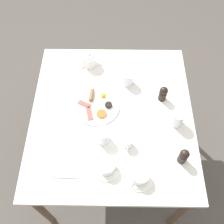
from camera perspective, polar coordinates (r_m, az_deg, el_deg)
The scene contains 16 objects.
ground_plane at distance 2.29m, azimuth 0.00°, elevation -10.39°, with size 8.00×8.00×0.00m, color #4C4742.
table at distance 1.67m, azimuth 0.00°, elevation -1.67°, with size 1.09×0.99×0.76m.
breakfast_plate at distance 1.63m, azimuth -3.32°, elevation 1.56°, with size 0.29×0.29×0.04m.
teapot_near at distance 1.82m, azimuth -4.96°, elevation 11.28°, with size 0.10×0.17×0.11m.
teacup_with_saucer_left at distance 1.42m, azimuth 6.10°, elevation -13.82°, with size 0.15×0.15×0.06m.
teacup_with_saucer_right at distance 1.43m, azimuth -1.09°, elevation -11.84°, with size 0.15×0.15×0.06m.
water_glass_tall at distance 1.58m, azimuth 14.07°, elevation -1.36°, with size 0.08×0.08×0.10m.
water_glass_short at distance 1.48m, azimuth -2.08°, elevation -5.21°, with size 0.08×0.08×0.09m.
wine_glass_spare at distance 1.71m, azimuth 3.47°, elevation 7.26°, with size 0.08×0.08×0.09m.
creamer_jug at distance 1.48m, azimuth 3.33°, elevation -6.60°, with size 0.08×0.06×0.06m.
pepper_grinder at distance 1.65m, azimuth 11.07°, elevation 4.01°, with size 0.05×0.05×0.11m.
salt_grinder at distance 1.47m, azimuth 15.30°, elevation -9.24°, with size 0.05×0.05×0.11m.
napkin_folded at distance 1.47m, azimuth -9.92°, elevation -11.72°, with size 0.12×0.15×0.01m.
fork_by_plate at distance 1.60m, azimuth 5.98°, elevation -0.97°, with size 0.05×0.16×0.00m.
knife_by_plate at distance 1.80m, azimuth 8.20°, elevation 8.13°, with size 0.16×0.16×0.00m.
spoon_for_tea at distance 1.73m, azimuth -10.89°, elevation 4.40°, with size 0.06×0.15×0.00m.
Camera 1 is at (0.84, 0.01, 2.13)m, focal length 42.00 mm.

